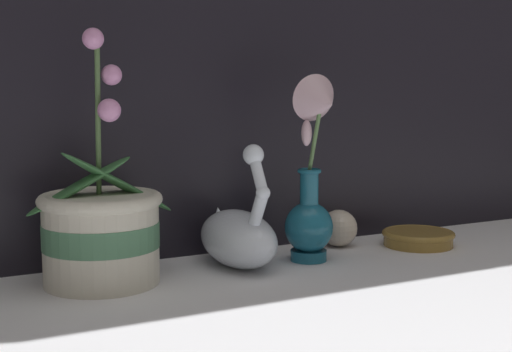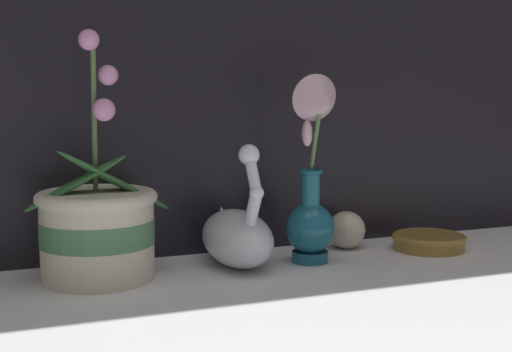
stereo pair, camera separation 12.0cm
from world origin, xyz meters
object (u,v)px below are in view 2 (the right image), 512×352
object	(u,v)px
glass_sphere	(347,230)
amber_dish	(429,240)
swan_figurine	(237,235)
blue_vase	(314,186)
orchid_potted_plant	(97,226)

from	to	relation	value
glass_sphere	amber_dish	world-z (taller)	glass_sphere
swan_figurine	blue_vase	bearing A→B (deg)	-15.19
orchid_potted_plant	glass_sphere	world-z (taller)	orchid_potted_plant
orchid_potted_plant	blue_vase	world-z (taller)	orchid_potted_plant
swan_figurine	amber_dish	distance (m)	0.38
orchid_potted_plant	amber_dish	world-z (taller)	orchid_potted_plant
blue_vase	glass_sphere	size ratio (longest dim) A/B	4.57
orchid_potted_plant	glass_sphere	size ratio (longest dim) A/B	5.48
blue_vase	amber_dish	world-z (taller)	blue_vase
orchid_potted_plant	swan_figurine	xyz separation A→B (m)	(0.23, 0.00, -0.03)
orchid_potted_plant	swan_figurine	size ratio (longest dim) A/B	1.84
blue_vase	orchid_potted_plant	bearing A→B (deg)	174.55
orchid_potted_plant	amber_dish	bearing A→B (deg)	-1.52
orchid_potted_plant	blue_vase	distance (m)	0.36
orchid_potted_plant	glass_sphere	xyz separation A→B (m)	(0.47, 0.05, -0.05)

